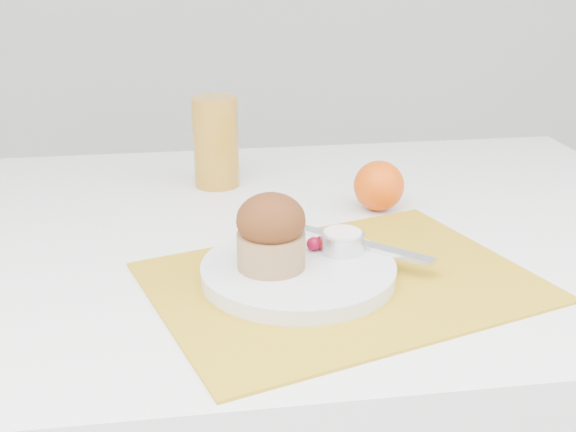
{
  "coord_description": "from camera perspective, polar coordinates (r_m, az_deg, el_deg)",
  "views": [
    {
      "loc": [
        -0.12,
        -0.86,
        1.12
      ],
      "look_at": [
        0.0,
        -0.04,
        0.8
      ],
      "focal_mm": 45.0,
      "sensor_mm": 36.0,
      "label": 1
    }
  ],
  "objects": [
    {
      "name": "raspberry_near",
      "position": [
        0.86,
        2.06,
        -2.2
      ],
      "size": [
        0.02,
        0.02,
        0.02
      ],
      "primitive_type": "ellipsoid",
      "color": "#630219",
      "rests_on": "plate"
    },
    {
      "name": "cream",
      "position": [
        0.86,
        4.34,
        -1.39
      ],
      "size": [
        0.06,
        0.06,
        0.01
      ],
      "primitive_type": "cylinder",
      "rotation": [
        0.0,
        0.0,
        0.32
      ],
      "color": "white",
      "rests_on": "ramekin"
    },
    {
      "name": "ramekin",
      "position": [
        0.86,
        4.32,
        -2.07
      ],
      "size": [
        0.06,
        0.06,
        0.02
      ],
      "primitive_type": "cylinder",
      "rotation": [
        0.0,
        0.0,
        -0.05
      ],
      "color": "silver",
      "rests_on": "plate"
    },
    {
      "name": "juice_glass",
      "position": [
        1.14,
        -5.72,
        5.83
      ],
      "size": [
        0.09,
        0.09,
        0.14
      ],
      "primitive_type": "cylinder",
      "rotation": [
        0.0,
        0.0,
        -0.32
      ],
      "color": "#B98322",
      "rests_on": "table"
    },
    {
      "name": "placemat",
      "position": [
        0.83,
        4.31,
        -5.21
      ],
      "size": [
        0.5,
        0.42,
        0.0
      ],
      "primitive_type": "cube",
      "rotation": [
        0.0,
        0.0,
        0.3
      ],
      "color": "gold",
      "rests_on": "table"
    },
    {
      "name": "orange",
      "position": [
        1.05,
        7.19,
        2.38
      ],
      "size": [
        0.07,
        0.07,
        0.07
      ],
      "primitive_type": "sphere",
      "color": "#EE5308",
      "rests_on": "table"
    },
    {
      "name": "raspberry_far",
      "position": [
        0.86,
        2.71,
        -2.13
      ],
      "size": [
        0.02,
        0.02,
        0.02
      ],
      "primitive_type": "ellipsoid",
      "color": "#570205",
      "rests_on": "plate"
    },
    {
      "name": "muffin",
      "position": [
        0.81,
        -1.35,
        -1.29
      ],
      "size": [
        0.09,
        0.09,
        0.09
      ],
      "color": "#A98052",
      "rests_on": "plate"
    },
    {
      "name": "butter_knife",
      "position": [
        0.88,
        5.07,
        -2.03
      ],
      "size": [
        0.17,
        0.16,
        0.01
      ],
      "primitive_type": "cube",
      "rotation": [
        0.0,
        0.0,
        -0.75
      ],
      "color": "silver",
      "rests_on": "plate"
    },
    {
      "name": "plate",
      "position": [
        0.83,
        0.81,
        -4.37
      ],
      "size": [
        0.25,
        0.25,
        0.02
      ],
      "primitive_type": "cylinder",
      "rotation": [
        0.0,
        0.0,
        -0.13
      ],
      "color": "silver",
      "rests_on": "placemat"
    }
  ]
}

